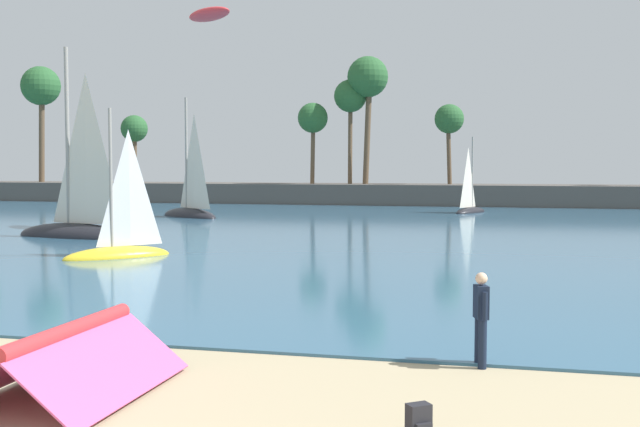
# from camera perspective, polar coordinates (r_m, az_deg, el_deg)

# --- Properties ---
(sea) EXTENTS (220.00, 93.87, 0.06)m
(sea) POSITION_cam_1_polar(r_m,az_deg,el_deg) (60.98, 10.03, 0.25)
(sea) COLOR #33607F
(sea) RESTS_ON ground
(palm_headland) EXTENTS (106.88, 6.46, 13.36)m
(palm_headland) POSITION_cam_1_polar(r_m,az_deg,el_deg) (67.94, 8.11, 3.02)
(palm_headland) COLOR #514C47
(palm_headland) RESTS_ON ground
(folded_kite) EXTENTS (2.36, 3.58, 1.07)m
(folded_kite) POSITION_cam_1_polar(r_m,az_deg,el_deg) (12.79, -17.68, -9.35)
(folded_kite) COLOR #EA5693
(folded_kite) RESTS_ON ground
(person_at_waterline) EXTENTS (0.30, 0.53, 1.67)m
(person_at_waterline) POSITION_cam_1_polar(r_m,az_deg,el_deg) (14.08, 11.57, -7.31)
(person_at_waterline) COLOR #141E33
(person_at_waterline) RESTS_ON ground
(backpack_by_trailer) EXTENTS (0.37, 0.37, 0.44)m
(backpack_by_trailer) POSITION_cam_1_polar(r_m,az_deg,el_deg) (10.62, 7.19, -14.72)
(backpack_by_trailer) COLOR #232328
(backpack_by_trailer) RESTS_ON ground
(sailboat_near_shore) EXTENTS (5.74, 4.79, 8.42)m
(sailboat_near_shore) POSITION_cam_1_polar(r_m,az_deg,el_deg) (52.51, -9.37, 0.59)
(sailboat_near_shore) COLOR black
(sailboat_near_shore) RESTS_ON sea
(sailboat_mid_bay) EXTENTS (2.64, 4.17, 5.82)m
(sailboat_mid_bay) POSITION_cam_1_polar(r_m,az_deg,el_deg) (57.26, 10.81, 0.59)
(sailboat_mid_bay) COLOR black
(sailboat_mid_bay) RESTS_ON sea
(sailboat_toward_headland) EXTENTS (6.93, 3.22, 9.67)m
(sailboat_toward_headland) POSITION_cam_1_polar(r_m,az_deg,el_deg) (39.23, -17.18, -0.37)
(sailboat_toward_headland) COLOR black
(sailboat_toward_headland) RESTS_ON sea
(sailboat_far_left) EXTENTS (3.65, 3.88, 5.95)m
(sailboat_far_left) POSITION_cam_1_polar(r_m,az_deg,el_deg) (30.41, -14.31, -2.06)
(sailboat_far_left) COLOR yellow
(sailboat_far_left) RESTS_ON sea
(kite_aloft_low_near_shore) EXTENTS (3.66, 3.29, 0.70)m
(kite_aloft_low_near_shore) POSITION_cam_1_polar(r_m,az_deg,el_deg) (42.54, -8.04, 14.07)
(kite_aloft_low_near_shore) COLOR red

